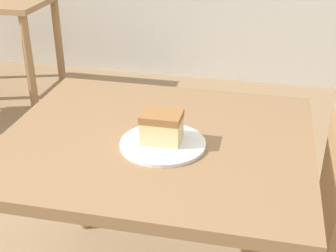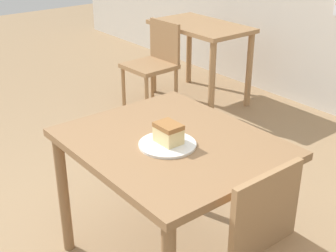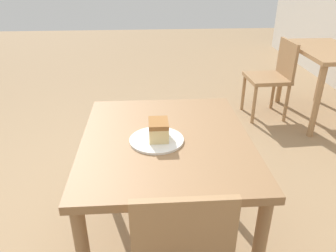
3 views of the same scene
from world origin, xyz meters
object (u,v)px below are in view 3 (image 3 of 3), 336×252
(dining_table_near, at_px, (166,155))
(plate, at_px, (157,140))
(dining_table_far, at_px, (325,62))
(chair_far_corner, at_px, (273,75))
(cake_slice, at_px, (159,130))

(dining_table_near, bearing_deg, plate, -56.27)
(dining_table_far, xyz_separation_m, chair_far_corner, (-0.08, -0.50, -0.16))
(dining_table_far, distance_m, plate, 2.57)
(dining_table_near, relative_size, dining_table_far, 1.04)
(dining_table_far, xyz_separation_m, plate, (1.79, -1.84, 0.14))
(dining_table_near, distance_m, dining_table_far, 2.51)
(dining_table_near, xyz_separation_m, chair_far_corner, (-1.84, 1.28, -0.19))
(dining_table_near, height_order, dining_table_far, dining_table_far)
(dining_table_far, height_order, chair_far_corner, chair_far_corner)
(dining_table_near, distance_m, plate, 0.13)
(dining_table_near, bearing_deg, cake_slice, -55.14)
(plate, bearing_deg, cake_slice, 119.24)
(chair_far_corner, relative_size, cake_slice, 6.59)
(chair_far_corner, bearing_deg, cake_slice, -37.73)
(cake_slice, bearing_deg, dining_table_far, 134.38)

